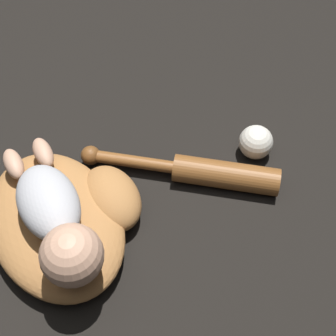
{
  "coord_description": "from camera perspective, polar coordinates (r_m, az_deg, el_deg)",
  "views": [
    {
      "loc": [
        0.54,
        0.0,
        1.07
      ],
      "look_at": [
        -0.06,
        0.28,
        0.07
      ],
      "focal_mm": 60.0,
      "sensor_mm": 36.0,
      "label": 1
    }
  ],
  "objects": [
    {
      "name": "baseball_bat",
      "position": [
        1.24,
        3.52,
        -0.39
      ],
      "size": [
        0.29,
        0.39,
        0.06
      ],
      "color": "brown",
      "rests_on": "ground"
    },
    {
      "name": "baseball_glove",
      "position": [
        1.18,
        -10.45,
        -5.12
      ],
      "size": [
        0.38,
        0.33,
        0.09
      ],
      "color": "#A8703D",
      "rests_on": "ground"
    },
    {
      "name": "ground_plane",
      "position": [
        1.2,
        -11.19,
        -8.68
      ],
      "size": [
        6.0,
        6.0,
        0.0
      ],
      "primitive_type": "plane",
      "color": "black"
    },
    {
      "name": "baby_figure",
      "position": [
        1.08,
        -11.25,
        -5.45
      ],
      "size": [
        0.37,
        0.12,
        0.12
      ],
      "color": "#B2B2B7",
      "rests_on": "baseball_glove"
    },
    {
      "name": "baseball",
      "position": [
        1.29,
        8.88,
        2.6
      ],
      "size": [
        0.08,
        0.08,
        0.08
      ],
      "color": "silver",
      "rests_on": "ground"
    }
  ]
}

